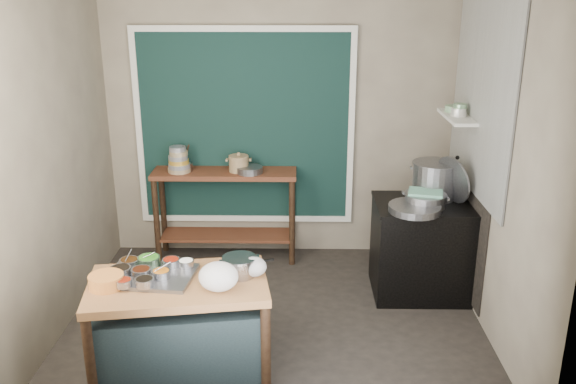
{
  "coord_description": "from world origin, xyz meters",
  "views": [
    {
      "loc": [
        0.19,
        -4.59,
        2.73
      ],
      "look_at": [
        0.11,
        0.25,
        1.08
      ],
      "focal_mm": 38.0,
      "sensor_mm": 36.0,
      "label": 1
    }
  ],
  "objects_px": {
    "utensil_cup": "(186,167)",
    "stock_pot": "(434,180)",
    "prep_table": "(181,328)",
    "back_counter": "(226,215)",
    "steamer": "(425,200)",
    "yellow_basin": "(106,281)",
    "saucepan": "(239,266)",
    "stove_block": "(423,250)",
    "condiment_tray": "(150,276)",
    "ceramic_crock": "(239,164)"
  },
  "relations": [
    {
      "from": "back_counter",
      "to": "stove_block",
      "type": "xyz_separation_m",
      "value": [
        1.9,
        -0.73,
        -0.05
      ]
    },
    {
      "from": "stove_block",
      "to": "stock_pot",
      "type": "bearing_deg",
      "value": 61.73
    },
    {
      "from": "stove_block",
      "to": "saucepan",
      "type": "xyz_separation_m",
      "value": [
        -1.57,
        -1.19,
        0.39
      ]
    },
    {
      "from": "stove_block",
      "to": "saucepan",
      "type": "bearing_deg",
      "value": -142.93
    },
    {
      "from": "utensil_cup",
      "to": "ceramic_crock",
      "type": "xyz_separation_m",
      "value": [
        0.53,
        -0.01,
        0.03
      ]
    },
    {
      "from": "back_counter",
      "to": "yellow_basin",
      "type": "height_order",
      "value": "back_counter"
    },
    {
      "from": "back_counter",
      "to": "yellow_basin",
      "type": "bearing_deg",
      "value": -105.15
    },
    {
      "from": "saucepan",
      "to": "utensil_cup",
      "type": "bearing_deg",
      "value": 90.51
    },
    {
      "from": "back_counter",
      "to": "steamer",
      "type": "distance_m",
      "value": 2.08
    },
    {
      "from": "back_counter",
      "to": "stove_block",
      "type": "distance_m",
      "value": 2.04
    },
    {
      "from": "ceramic_crock",
      "to": "steamer",
      "type": "height_order",
      "value": "ceramic_crock"
    },
    {
      "from": "ceramic_crock",
      "to": "prep_table",
      "type": "bearing_deg",
      "value": -97.01
    },
    {
      "from": "condiment_tray",
      "to": "stock_pot",
      "type": "bearing_deg",
      "value": 31.41
    },
    {
      "from": "saucepan",
      "to": "utensil_cup",
      "type": "distance_m",
      "value": 2.05
    },
    {
      "from": "prep_table",
      "to": "back_counter",
      "type": "xyz_separation_m",
      "value": [
        0.1,
        2.03,
        0.1
      ]
    },
    {
      "from": "ceramic_crock",
      "to": "back_counter",
      "type": "bearing_deg",
      "value": 176.12
    },
    {
      "from": "stove_block",
      "to": "ceramic_crock",
      "type": "relative_size",
      "value": 4.26
    },
    {
      "from": "utensil_cup",
      "to": "condiment_tray",
      "type": "bearing_deg",
      "value": -87.8
    },
    {
      "from": "utensil_cup",
      "to": "stock_pot",
      "type": "xyz_separation_m",
      "value": [
        2.37,
        -0.57,
        0.06
      ]
    },
    {
      "from": "back_counter",
      "to": "utensil_cup",
      "type": "bearing_deg",
      "value": -179.79
    },
    {
      "from": "condiment_tray",
      "to": "utensil_cup",
      "type": "bearing_deg",
      "value": 92.2
    },
    {
      "from": "utensil_cup",
      "to": "stock_pot",
      "type": "bearing_deg",
      "value": -13.55
    },
    {
      "from": "prep_table",
      "to": "steamer",
      "type": "relative_size",
      "value": 3.31
    },
    {
      "from": "utensil_cup",
      "to": "steamer",
      "type": "bearing_deg",
      "value": -20.13
    },
    {
      "from": "ceramic_crock",
      "to": "steamer",
      "type": "xyz_separation_m",
      "value": [
        1.71,
        -0.81,
        -0.08
      ]
    },
    {
      "from": "stock_pot",
      "to": "steamer",
      "type": "distance_m",
      "value": 0.3
    },
    {
      "from": "yellow_basin",
      "to": "stock_pot",
      "type": "height_order",
      "value": "stock_pot"
    },
    {
      "from": "prep_table",
      "to": "stock_pot",
      "type": "height_order",
      "value": "stock_pot"
    },
    {
      "from": "back_counter",
      "to": "steamer",
      "type": "relative_size",
      "value": 3.84
    },
    {
      "from": "prep_table",
      "to": "ceramic_crock",
      "type": "xyz_separation_m",
      "value": [
        0.25,
        2.02,
        0.65
      ]
    },
    {
      "from": "stove_block",
      "to": "yellow_basin",
      "type": "height_order",
      "value": "stove_block"
    },
    {
      "from": "stove_block",
      "to": "steamer",
      "type": "relative_size",
      "value": 2.38
    },
    {
      "from": "saucepan",
      "to": "stock_pot",
      "type": "relative_size",
      "value": 0.6
    },
    {
      "from": "condiment_tray",
      "to": "utensil_cup",
      "type": "distance_m",
      "value": 1.98
    },
    {
      "from": "prep_table",
      "to": "condiment_tray",
      "type": "height_order",
      "value": "condiment_tray"
    },
    {
      "from": "prep_table",
      "to": "condiment_tray",
      "type": "bearing_deg",
      "value": 155.41
    },
    {
      "from": "prep_table",
      "to": "saucepan",
      "type": "relative_size",
      "value": 4.91
    },
    {
      "from": "prep_table",
      "to": "condiment_tray",
      "type": "relative_size",
      "value": 2.04
    },
    {
      "from": "yellow_basin",
      "to": "steamer",
      "type": "relative_size",
      "value": 0.64
    },
    {
      "from": "back_counter",
      "to": "saucepan",
      "type": "distance_m",
      "value": 1.98
    },
    {
      "from": "back_counter",
      "to": "condiment_tray",
      "type": "bearing_deg",
      "value": -98.85
    },
    {
      "from": "saucepan",
      "to": "ceramic_crock",
      "type": "height_order",
      "value": "ceramic_crock"
    },
    {
      "from": "condiment_tray",
      "to": "yellow_basin",
      "type": "xyz_separation_m",
      "value": [
        -0.27,
        -0.15,
        0.03
      ]
    },
    {
      "from": "yellow_basin",
      "to": "saucepan",
      "type": "relative_size",
      "value": 0.94
    },
    {
      "from": "back_counter",
      "to": "utensil_cup",
      "type": "xyz_separation_m",
      "value": [
        -0.38,
        -0.0,
        0.52
      ]
    },
    {
      "from": "stove_block",
      "to": "ceramic_crock",
      "type": "xyz_separation_m",
      "value": [
        -1.75,
        0.72,
        0.6
      ]
    },
    {
      "from": "saucepan",
      "to": "utensil_cup",
      "type": "relative_size",
      "value": 1.85
    },
    {
      "from": "stock_pot",
      "to": "steamer",
      "type": "height_order",
      "value": "stock_pot"
    },
    {
      "from": "condiment_tray",
      "to": "ceramic_crock",
      "type": "distance_m",
      "value": 2.03
    },
    {
      "from": "prep_table",
      "to": "saucepan",
      "type": "xyz_separation_m",
      "value": [
        0.43,
        0.11,
        0.44
      ]
    }
  ]
}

